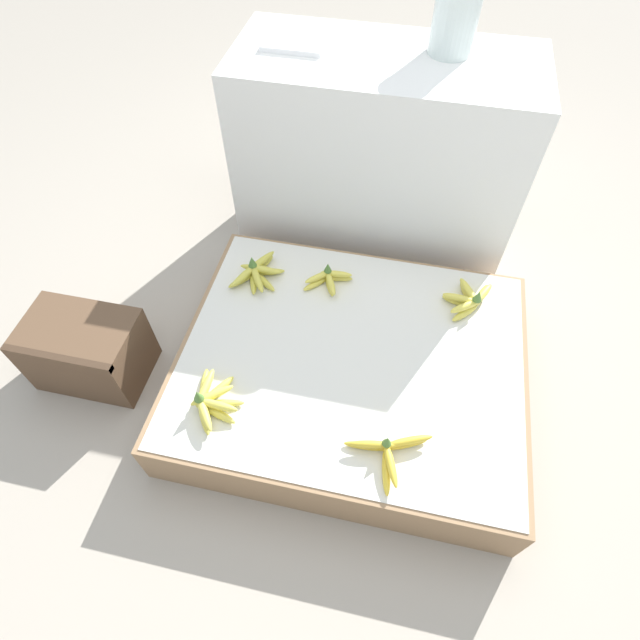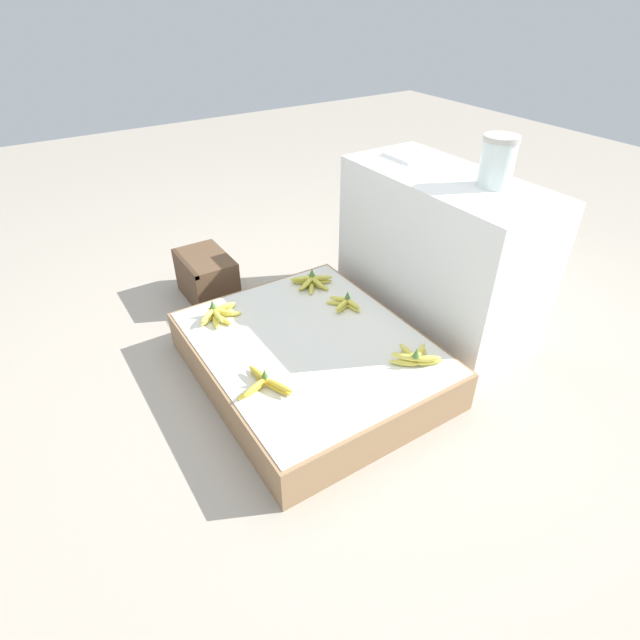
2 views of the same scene
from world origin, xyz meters
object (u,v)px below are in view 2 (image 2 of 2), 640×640
object	(u,v)px
banana_bunch_back_right	(415,357)
banana_bunch_front_midright	(264,383)
banana_bunch_back_midleft	(345,303)
foam_tray_white	(408,156)
wooden_crate	(207,277)
glass_jar	(497,161)
banana_bunch_front_left	(218,314)
banana_bunch_back_left	(312,282)

from	to	relation	value
banana_bunch_back_right	banana_bunch_front_midright	bearing A→B (deg)	-108.50
banana_bunch_back_midleft	banana_bunch_back_right	world-z (taller)	banana_bunch_back_right
banana_bunch_front_midright	foam_tray_white	world-z (taller)	foam_tray_white
wooden_crate	banana_bunch_front_midright	bearing A→B (deg)	-9.74
banana_bunch_back_midleft	glass_jar	world-z (taller)	glass_jar
wooden_crate	foam_tray_white	distance (m)	1.29
wooden_crate	banana_bunch_front_midright	distance (m)	1.09
banana_bunch_back_right	foam_tray_white	xyz separation A→B (m)	(-0.74, 0.52, 0.58)
banana_bunch_front_left	banana_bunch_back_right	size ratio (longest dim) A/B	1.09
banana_bunch_back_midleft	glass_jar	size ratio (longest dim) A/B	0.81
banana_bunch_front_midright	wooden_crate	bearing A→B (deg)	170.26
banana_bunch_front_left	banana_bunch_front_midright	world-z (taller)	banana_bunch_front_left
wooden_crate	foam_tray_white	xyz separation A→B (m)	(0.54, 0.96, 0.67)
banana_bunch_front_left	banana_bunch_front_midright	bearing A→B (deg)	-4.60
banana_bunch_front_left	banana_bunch_back_midleft	bearing A→B (deg)	65.88
wooden_crate	banana_bunch_front_left	xyz separation A→B (m)	(0.52, -0.14, 0.09)
banana_bunch_front_midright	foam_tray_white	xyz separation A→B (m)	(-0.53, 1.14, 0.58)
banana_bunch_back_left	foam_tray_white	size ratio (longest dim) A/B	1.03
wooden_crate	glass_jar	distance (m)	1.64
wooden_crate	banana_bunch_back_left	bearing A→B (deg)	38.16
banana_bunch_front_midright	banana_bunch_back_right	size ratio (longest dim) A/B	1.23
banana_bunch_front_midright	foam_tray_white	size ratio (longest dim) A/B	1.21
banana_bunch_back_right	banana_bunch_back_left	bearing A→B (deg)	-177.38
foam_tray_white	banana_bunch_back_left	bearing A→B (deg)	-93.75
wooden_crate	glass_jar	world-z (taller)	glass_jar
banana_bunch_front_left	banana_bunch_back_left	size ratio (longest dim) A/B	1.04
banana_bunch_front_midright	glass_jar	xyz separation A→B (m)	(-0.01, 1.18, 0.68)
banana_bunch_back_right	foam_tray_white	distance (m)	1.07
banana_bunch_back_right	glass_jar	distance (m)	0.91
glass_jar	foam_tray_white	bearing A→B (deg)	-175.57
wooden_crate	glass_jar	xyz separation A→B (m)	(1.06, 1.00, 0.77)
banana_bunch_front_midright	banana_bunch_back_midleft	world-z (taller)	banana_bunch_back_midleft
banana_bunch_front_midright	banana_bunch_back_right	xyz separation A→B (m)	(0.21, 0.62, 0.00)
banana_bunch_front_midright	foam_tray_white	distance (m)	1.39
banana_bunch_front_left	banana_bunch_back_right	world-z (taller)	same
banana_bunch_back_right	glass_jar	bearing A→B (deg)	111.40
wooden_crate	banana_bunch_back_right	world-z (taller)	banana_bunch_back_right
banana_bunch_front_left	glass_jar	world-z (taller)	glass_jar
banana_bunch_front_left	banana_bunch_back_midleft	size ratio (longest dim) A/B	1.28
wooden_crate	banana_bunch_front_left	size ratio (longest dim) A/B	1.68
banana_bunch_back_midleft	banana_bunch_back_right	xyz separation A→B (m)	(0.51, 0.01, 0.00)
wooden_crate	banana_bunch_front_left	world-z (taller)	banana_bunch_front_left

